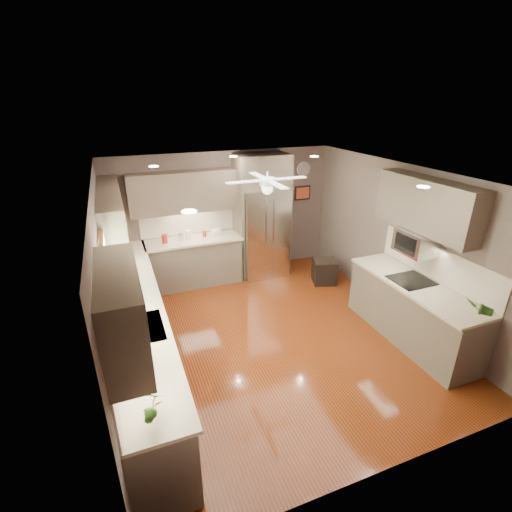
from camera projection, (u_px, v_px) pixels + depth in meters
floor at (273, 335)px, 5.81m from camera, size 5.00×5.00×0.00m
ceiling at (276, 175)px, 4.82m from camera, size 5.00×5.00×0.00m
wall_back at (224, 215)px, 7.45m from camera, size 4.50×0.00×4.50m
wall_front at (393, 375)px, 3.18m from camera, size 4.50×0.00×4.50m
wall_left at (108, 290)px, 4.56m from camera, size 0.00×5.00×5.00m
wall_right at (400, 242)px, 6.06m from camera, size 0.00×5.00×5.00m
canister_a at (165, 239)px, 6.85m from camera, size 0.11×0.11×0.17m
canister_b at (181, 237)px, 6.98m from camera, size 0.12×0.12×0.16m
canister_c at (188, 235)px, 7.02m from camera, size 0.12×0.12×0.18m
canister_d at (204, 234)px, 7.17m from camera, size 0.08×0.08×0.12m
soap_bottle at (125, 298)px, 4.81m from camera, size 0.09×0.09×0.20m
potted_plant_left at (155, 405)px, 3.06m from camera, size 0.20×0.17×0.33m
potted_plant_right at (479, 307)px, 4.48m from camera, size 0.22×0.20×0.31m
bowl at (217, 234)px, 7.24m from camera, size 0.25×0.25×0.06m
left_run at (139, 331)px, 5.09m from camera, size 0.65×4.70×1.45m
back_run at (194, 261)px, 7.26m from camera, size 1.85×0.65×1.45m
uppers at (209, 213)px, 5.42m from camera, size 4.50×4.70×0.95m
window at (107, 286)px, 4.02m from camera, size 0.05×1.12×0.92m
sink at (142, 330)px, 4.38m from camera, size 0.50×0.70×0.32m
refrigerator at (263, 219)px, 7.42m from camera, size 1.06×0.75×2.45m
right_run at (412, 310)px, 5.58m from camera, size 0.70×2.20×1.45m
microwave at (416, 242)px, 5.43m from camera, size 0.43×0.55×0.34m
ceiling_fan at (267, 183)px, 5.14m from camera, size 1.18×1.18×0.32m
recessed_lights at (262, 171)px, 5.15m from camera, size 2.84×3.14×0.01m
wall_clock at (304, 169)px, 7.70m from camera, size 0.30×0.03×0.30m
framed_print at (302, 193)px, 7.90m from camera, size 0.36×0.03×0.30m
stool at (324, 271)px, 7.39m from camera, size 0.55×0.55×0.50m
paper_towel at (143, 351)px, 3.74m from camera, size 0.12×0.12×0.29m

